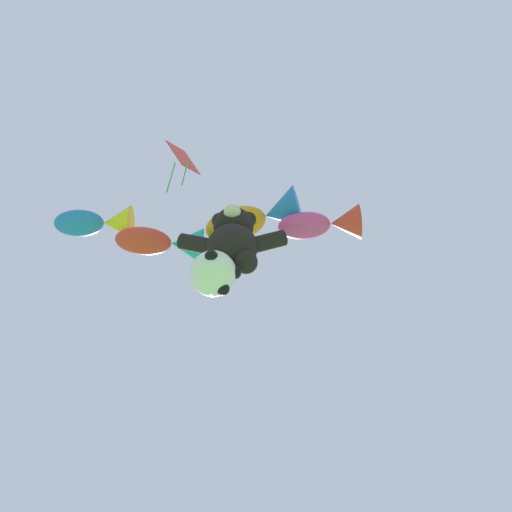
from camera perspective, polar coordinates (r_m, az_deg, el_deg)
The scene contains 7 objects.
teddy_bear_kite at distance 12.40m, azimuth -2.38°, elevation 1.55°, with size 2.40×1.06×2.44m.
soccer_ball_kite at distance 11.21m, azimuth -4.25°, elevation -1.76°, with size 1.02×1.01×0.94m.
fish_kite_magenta at distance 13.88m, azimuth 6.87°, elevation 3.18°, with size 2.00×0.88×0.85m.
fish_kite_tangerine at distance 14.36m, azimuth 0.25°, elevation 3.83°, with size 2.63×1.61×1.12m.
fish_kite_crimson at distance 14.18m, azimuth -9.07°, elevation 1.31°, with size 2.23×1.08×0.89m.
fish_kite_cobalt at distance 14.90m, azimuth -15.50°, elevation 3.20°, with size 1.96×0.89×0.87m.
diamond_kite at distance 14.85m, azimuth -7.36°, elevation 9.48°, with size 0.82×0.97×2.67m.
Camera 1 is at (-0.32, 1.25, 0.92)m, focal length 40.00 mm.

